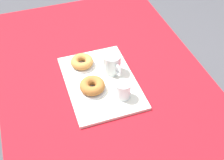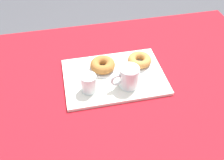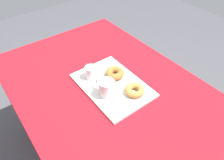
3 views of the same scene
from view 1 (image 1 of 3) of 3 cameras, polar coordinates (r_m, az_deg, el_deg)
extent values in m
cube|color=#A8141E|center=(1.44, -1.40, -0.40)|extent=(1.49, 0.98, 0.03)
cube|color=#A8141E|center=(1.67, 14.82, 1.36)|extent=(1.49, 0.01, 0.14)
cube|color=#A8141E|center=(1.48, -19.70, -7.06)|extent=(1.49, 0.01, 0.14)
cube|color=#A8141E|center=(2.06, -7.85, 11.88)|extent=(0.01, 0.98, 0.14)
cylinder|color=brown|center=(2.25, 3.33, 6.32)|extent=(0.06, 0.06, 0.72)
cylinder|color=brown|center=(2.15, -16.90, 1.78)|extent=(0.06, 0.06, 0.72)
cube|color=silver|center=(1.40, -2.16, -0.41)|extent=(0.45, 0.32, 0.01)
cylinder|color=silver|center=(1.42, 0.03, 3.19)|extent=(0.08, 0.08, 0.10)
cylinder|color=#5B230A|center=(1.42, 0.03, 2.90)|extent=(0.07, 0.07, 0.07)
torus|color=silver|center=(1.38, 1.13, 1.89)|extent=(0.06, 0.02, 0.06)
cylinder|color=silver|center=(1.30, 2.16, -1.91)|extent=(0.07, 0.07, 0.08)
cylinder|color=silver|center=(1.31, 2.15, -2.22)|extent=(0.06, 0.06, 0.05)
cylinder|color=silver|center=(1.36, -3.71, -1.79)|extent=(0.12, 0.12, 0.01)
torus|color=#A3662D|center=(1.34, -3.75, -1.07)|extent=(0.11, 0.11, 0.04)
cylinder|color=silver|center=(1.48, -5.66, 2.86)|extent=(0.12, 0.12, 0.01)
torus|color=#BC7F3D|center=(1.47, -5.72, 3.50)|extent=(0.11, 0.11, 0.04)
camera|label=2|loc=(1.37, 42.55, 27.85)|focal=42.58mm
camera|label=3|loc=(1.84, 8.97, 39.64)|focal=33.31mm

